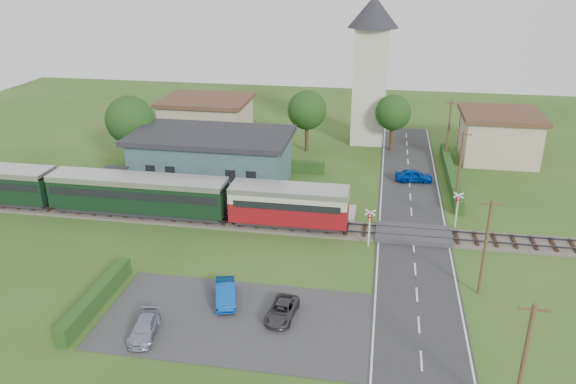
% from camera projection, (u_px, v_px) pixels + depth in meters
% --- Properties ---
extents(ground, '(120.00, 120.00, 0.00)m').
position_uv_depth(ground, '(291.00, 238.00, 46.48)').
color(ground, '#2D4C19').
extents(railway_track, '(76.00, 3.20, 0.49)m').
position_uv_depth(railway_track, '(295.00, 226.00, 48.26)').
color(railway_track, '#4C443D').
rests_on(railway_track, ground).
extents(road, '(6.00, 70.00, 0.05)m').
position_uv_depth(road, '(414.00, 247.00, 44.87)').
color(road, '#28282B').
rests_on(road, ground).
extents(car_park, '(17.00, 9.00, 0.08)m').
position_uv_depth(car_park, '(236.00, 320.00, 35.78)').
color(car_park, '#333335').
rests_on(car_park, ground).
extents(crossing_deck, '(6.20, 3.40, 0.45)m').
position_uv_depth(crossing_deck, '(413.00, 234.00, 46.61)').
color(crossing_deck, '#333335').
rests_on(crossing_deck, ground).
extents(platform, '(30.00, 3.00, 0.45)m').
position_uv_depth(platform, '(195.00, 202.00, 52.73)').
color(platform, gray).
rests_on(platform, ground).
extents(equipment_hut, '(2.30, 2.30, 2.55)m').
position_uv_depth(equipment_hut, '(114.00, 182.00, 53.43)').
color(equipment_hut, beige).
rests_on(equipment_hut, platform).
extents(station_building, '(16.00, 9.00, 5.30)m').
position_uv_depth(station_building, '(212.00, 158.00, 57.06)').
color(station_building, '#2E504E').
rests_on(station_building, ground).
extents(train, '(43.20, 2.90, 3.40)m').
position_uv_depth(train, '(105.00, 191.00, 50.23)').
color(train, '#232328').
rests_on(train, ground).
extents(church_tower, '(6.00, 6.00, 17.60)m').
position_uv_depth(church_tower, '(371.00, 60.00, 67.26)').
color(church_tower, beige).
rests_on(church_tower, ground).
extents(house_west, '(10.80, 8.80, 5.50)m').
position_uv_depth(house_west, '(207.00, 119.00, 70.57)').
color(house_west, tan).
rests_on(house_west, ground).
extents(house_east, '(8.80, 8.80, 5.50)m').
position_uv_depth(house_east, '(498.00, 135.00, 64.06)').
color(house_east, tan).
rests_on(house_east, ground).
extents(hedge_carpark, '(0.80, 9.00, 1.20)m').
position_uv_depth(hedge_carpark, '(96.00, 298.00, 37.09)').
color(hedge_carpark, '#193814').
rests_on(hedge_carpark, ground).
extents(hedge_roadside, '(0.80, 18.00, 1.20)m').
position_uv_depth(hedge_roadside, '(450.00, 175.00, 58.54)').
color(hedge_roadside, '#193814').
rests_on(hedge_roadside, ground).
extents(hedge_station, '(22.00, 0.80, 1.30)m').
position_uv_depth(hedge_station, '(225.00, 162.00, 61.94)').
color(hedge_station, '#193814').
rests_on(hedge_station, ground).
extents(tree_a, '(5.20, 5.20, 8.00)m').
position_uv_depth(tree_a, '(130.00, 120.00, 60.37)').
color(tree_a, '#332316').
rests_on(tree_a, ground).
extents(tree_b, '(4.60, 4.60, 7.34)m').
position_uv_depth(tree_b, '(307.00, 110.00, 65.82)').
color(tree_b, '#332316').
rests_on(tree_b, ground).
extents(tree_c, '(4.20, 4.20, 6.78)m').
position_uv_depth(tree_c, '(393.00, 113.00, 66.18)').
color(tree_c, '#332316').
rests_on(tree_c, ground).
extents(utility_pole_a, '(1.40, 0.22, 7.00)m').
position_uv_depth(utility_pole_a, '(523.00, 365.00, 26.43)').
color(utility_pole_a, '#473321').
rests_on(utility_pole_a, ground).
extents(utility_pole_b, '(1.40, 0.22, 7.00)m').
position_uv_depth(utility_pole_b, '(485.00, 247.00, 37.36)').
color(utility_pole_b, '#473321').
rests_on(utility_pole_b, ground).
extents(utility_pole_c, '(1.40, 0.22, 7.00)m').
position_uv_depth(utility_pole_c, '(460.00, 166.00, 51.92)').
color(utility_pole_c, '#473321').
rests_on(utility_pole_c, ground).
extents(utility_pole_d, '(1.40, 0.22, 7.00)m').
position_uv_depth(utility_pole_d, '(449.00, 131.00, 62.85)').
color(utility_pole_d, '#473321').
rests_on(utility_pole_d, ground).
extents(crossing_signal_near, '(0.84, 0.28, 3.28)m').
position_uv_depth(crossing_signal_near, '(370.00, 222.00, 44.27)').
color(crossing_signal_near, silver).
rests_on(crossing_signal_near, ground).
extents(crossing_signal_far, '(0.84, 0.28, 3.28)m').
position_uv_depth(crossing_signal_far, '(458.00, 205.00, 47.48)').
color(crossing_signal_far, silver).
rests_on(crossing_signal_far, ground).
extents(streetlamp_west, '(0.30, 0.30, 5.15)m').
position_uv_depth(streetlamp_west, '(138.00, 125.00, 67.05)').
color(streetlamp_west, '#3F3F47').
rests_on(streetlamp_west, ground).
extents(streetlamp_east, '(0.30, 0.30, 5.15)m').
position_uv_depth(streetlamp_east, '(460.00, 125.00, 67.34)').
color(streetlamp_east, '#3F3F47').
rests_on(streetlamp_east, ground).
extents(car_on_road, '(3.96, 1.95, 1.30)m').
position_uv_depth(car_on_road, '(414.00, 176.00, 57.96)').
color(car_on_road, '#002E9C').
rests_on(car_on_road, road).
extents(car_park_blue, '(2.28, 3.89, 1.21)m').
position_uv_depth(car_park_blue, '(226.00, 293.00, 37.49)').
color(car_park_blue, '#0746A6').
rests_on(car_park_blue, car_park).
extents(car_park_silver, '(1.93, 3.70, 1.02)m').
position_uv_depth(car_park_silver, '(144.00, 328.00, 34.10)').
color(car_park_silver, '#8B91A6').
rests_on(car_park_silver, car_park).
extents(car_park_dark, '(1.96, 3.65, 0.97)m').
position_uv_depth(car_park_dark, '(282.00, 310.00, 35.84)').
color(car_park_dark, '#343337').
rests_on(car_park_dark, car_park).
extents(pedestrian_near, '(0.69, 0.46, 1.85)m').
position_uv_depth(pedestrian_near, '(269.00, 199.00, 50.59)').
color(pedestrian_near, gray).
rests_on(pedestrian_near, platform).
extents(pedestrian_far, '(0.58, 0.74, 1.51)m').
position_uv_depth(pedestrian_far, '(132.00, 190.00, 52.95)').
color(pedestrian_far, gray).
rests_on(pedestrian_far, platform).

